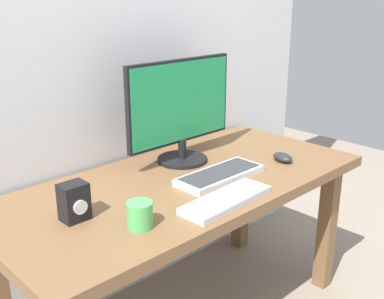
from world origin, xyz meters
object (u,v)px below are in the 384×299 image
object	(u,v)px
mouse	(283,157)
coffee_mug	(140,215)
audio_controller	(74,202)
desk	(185,200)
keyboard_primary	(220,175)
monitor	(181,109)
keyboard_secondary	(226,200)

from	to	relation	value
mouse	coffee_mug	bearing A→B (deg)	-164.61
audio_controller	desk	bearing A→B (deg)	-0.27
keyboard_primary	coffee_mug	distance (m)	0.51
monitor	audio_controller	xyz separation A→B (m)	(-0.65, -0.17, -0.18)
monitor	keyboard_primary	xyz separation A→B (m)	(-0.03, -0.27, -0.23)
audio_controller	coffee_mug	world-z (taller)	audio_controller
desk	keyboard_primary	distance (m)	0.18
audio_controller	coffee_mug	bearing A→B (deg)	-58.24
keyboard_primary	audio_controller	size ratio (longest dim) A/B	3.00
keyboard_secondary	mouse	xyz separation A→B (m)	(0.51, 0.12, 0.01)
mouse	desk	bearing A→B (deg)	174.38
audio_controller	monitor	bearing A→B (deg)	14.97
mouse	monitor	bearing A→B (deg)	147.07
desk	monitor	size ratio (longest dim) A/B	2.77
desk	coffee_mug	size ratio (longest dim) A/B	17.89
keyboard_primary	coffee_mug	size ratio (longest dim) A/B	4.41
audio_controller	mouse	bearing A→B (deg)	-8.99
keyboard_secondary	audio_controller	bearing A→B (deg)	149.57
keyboard_primary	keyboard_secondary	xyz separation A→B (m)	(-0.16, -0.18, -0.00)
monitor	keyboard_secondary	world-z (taller)	monitor
coffee_mug	audio_controller	bearing A→B (deg)	121.76
desk	audio_controller	xyz separation A→B (m)	(-0.50, 0.00, 0.16)
desk	monitor	xyz separation A→B (m)	(0.14, 0.18, 0.33)
keyboard_secondary	coffee_mug	size ratio (longest dim) A/B	4.40
keyboard_primary	mouse	distance (m)	0.36
keyboard_primary	keyboard_secondary	world-z (taller)	keyboard_primary
coffee_mug	keyboard_secondary	bearing A→B (deg)	-12.08
keyboard_primary	coffee_mug	xyz separation A→B (m)	(-0.50, -0.10, 0.03)
monitor	audio_controller	size ratio (longest dim) A/B	4.40
coffee_mug	keyboard_primary	bearing A→B (deg)	11.83
desk	keyboard_primary	world-z (taller)	keyboard_primary
coffee_mug	mouse	bearing A→B (deg)	3.05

